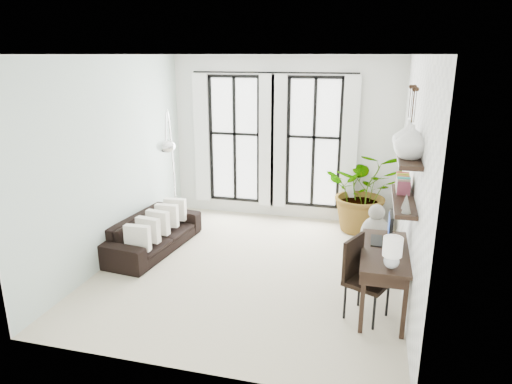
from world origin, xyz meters
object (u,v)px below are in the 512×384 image
(sofa, at_px, (153,233))
(plant, at_px, (364,191))
(buddha, at_px, (375,236))
(arc_lamp, at_px, (169,140))
(desk_chair, at_px, (361,273))
(desk, at_px, (384,256))

(sofa, relative_size, plant, 1.30)
(plant, distance_m, buddha, 1.32)
(plant, relative_size, arc_lamp, 0.67)
(sofa, xyz_separation_m, desk_chair, (3.48, -1.22, 0.29))
(plant, distance_m, desk_chair, 3.02)
(arc_lamp, bearing_deg, desk, -24.10)
(desk, bearing_deg, arc_lamp, 155.90)
(plant, bearing_deg, sofa, -152.27)
(plant, xyz_separation_m, buddha, (0.24, -1.24, -0.39))
(plant, relative_size, desk, 1.12)
(plant, relative_size, buddha, 1.68)
(desk, bearing_deg, desk_chair, -144.89)
(desk, distance_m, desk_chair, 0.37)
(sofa, bearing_deg, buddha, -75.12)
(plant, bearing_deg, buddha, -79.22)
(desk_chair, xyz_separation_m, arc_lamp, (-3.37, 1.82, 1.21))
(desk_chair, bearing_deg, buddha, 109.04)
(desk, distance_m, arc_lamp, 4.12)
(arc_lamp, height_order, buddha, arc_lamp)
(desk, distance_m, buddha, 1.64)
(plant, distance_m, arc_lamp, 3.66)
(plant, height_order, desk, plant)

